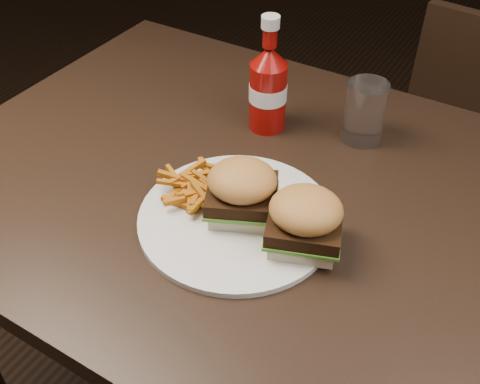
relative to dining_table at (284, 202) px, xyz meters
The scene contains 7 objects.
dining_table is the anchor object (origin of this frame).
plate 0.10m from the dining_table, 109.95° to the right, with size 0.30×0.30×0.01m, color white.
sandwich_half_a 0.10m from the dining_table, 109.86° to the right, with size 0.09×0.09×0.02m, color beige.
sandwich_half_b 0.13m from the dining_table, 50.11° to the right, with size 0.09×0.09×0.02m, color beige.
fries_pile 0.14m from the dining_table, 142.59° to the right, with size 0.10×0.10×0.04m, color #BF6D08, non-canonical shape.
ketchup_bottle 0.21m from the dining_table, 127.63° to the left, with size 0.07×0.07×0.13m, color #8C0A07.
tumbler 0.22m from the dining_table, 77.17° to the left, with size 0.07×0.07×0.11m, color white.
Camera 1 is at (0.29, -0.62, 1.35)m, focal length 42.00 mm.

